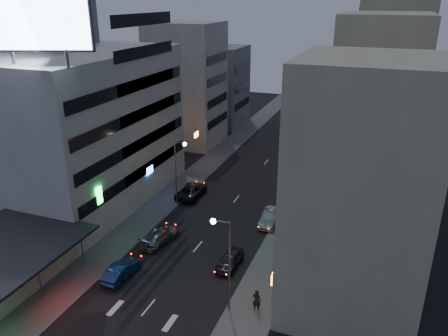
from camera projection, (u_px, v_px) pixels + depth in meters
The scene contains 23 objects.
sidewalk_left at pixel (192, 178), 60.93m from camera, with size 4.00×120.00×0.12m, color #4C4C4F.
sidewalk_right at pixel (306, 195), 55.68m from camera, with size 4.00×120.00×0.12m, color #4C4C4F.
white_building at pixel (86, 129), 51.90m from camera, with size 14.00×24.00×18.00m, color silver.
grey_tower at pixel (34, 54), 54.53m from camera, with size 10.00×14.00×34.00m, color gray.
shophouse_near at pixel (359, 192), 32.76m from camera, with size 10.00×11.00×20.00m, color #B6B18F.
shophouse_mid at pixel (371, 166), 43.35m from camera, with size 11.00×12.00×16.00m, color tan.
shophouse_far at pixel (376, 107), 53.73m from camera, with size 10.00×14.00×22.00m, color #B6B18F.
far_left_a at pixel (187, 85), 72.81m from camera, with size 11.00×10.00×20.00m, color silver.
far_left_b at pixel (213, 86), 85.21m from camera, with size 12.00×10.00×15.00m, color gray.
far_right_a at pixel (383, 99), 67.36m from camera, with size 11.00×12.00×18.00m, color tan.
far_right_b at pixel (390, 67), 78.29m from camera, with size 12.00×12.00×24.00m, color #B6B18F.
billboard at pixel (34, 22), 37.22m from camera, with size 9.52×3.75×6.20m.
street_lamp_right_near at pixel (224, 253), 33.53m from camera, with size 1.60×0.44×8.02m.
street_lamp_left at pixel (178, 164), 51.33m from camera, with size 1.60×0.44×8.02m.
street_lamp_right_far at pixel (307, 133), 63.13m from camera, with size 1.60×0.44×8.02m.
parked_car_right_near at pixel (230, 260), 40.90m from camera, with size 1.67×4.14×1.41m, color #27262B.
parked_car_right_mid at pixel (270, 217), 48.64m from camera, with size 1.63×4.68×1.54m, color #92959A.
parked_car_left at pixel (192, 190), 55.32m from camera, with size 2.62×5.69×1.58m, color #222327.
parked_car_right_far at pixel (302, 164), 64.36m from camera, with size 1.91×4.70×1.36m, color #999BA1.
road_car_blue at pixel (121, 271), 39.26m from camera, with size 1.53×4.39×1.45m, color navy.
road_car_silver at pixel (160, 236), 44.89m from camera, with size 2.04×5.01×1.45m, color gray.
person at pixel (257, 300), 34.88m from camera, with size 0.70×0.46×1.91m, color black.
scooter_silver_b at pixel (221, 336), 31.64m from camera, with size 2.06×0.69×1.26m, color #A3A4AA, non-canonical shape.
Camera 1 is at (16.03, -20.97, 23.71)m, focal length 35.00 mm.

